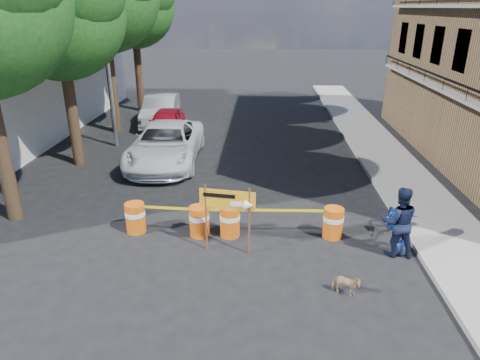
# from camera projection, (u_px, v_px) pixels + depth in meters

# --- Properties ---
(ground) EXTENTS (120.00, 120.00, 0.00)m
(ground) POSITION_uv_depth(u_px,v_px,m) (228.00, 259.00, 11.20)
(ground) COLOR black
(ground) RESTS_ON ground
(sidewalk_east) EXTENTS (2.40, 40.00, 0.15)m
(sidewalk_east) POSITION_uv_depth(u_px,v_px,m) (400.00, 176.00, 16.44)
(sidewalk_east) COLOR gray
(sidewalk_east) RESTS_ON ground
(tree_mid_a) EXTENTS (5.25, 5.00, 8.68)m
(tree_mid_a) POSITION_uv_depth(u_px,v_px,m) (58.00, 10.00, 15.74)
(tree_mid_a) COLOR #332316
(tree_mid_a) RESTS_ON ground
(tree_far) EXTENTS (5.04, 4.80, 8.84)m
(tree_far) POSITION_uv_depth(u_px,v_px,m) (134.00, 5.00, 24.91)
(tree_far) COLOR #332316
(tree_far) RESTS_ON ground
(streetlamp) EXTENTS (1.25, 0.18, 8.00)m
(streetlamp) POSITION_uv_depth(u_px,v_px,m) (108.00, 50.00, 18.62)
(streetlamp) COLOR gray
(streetlamp) RESTS_ON ground
(barrel_far_left) EXTENTS (0.58, 0.58, 0.90)m
(barrel_far_left) POSITION_uv_depth(u_px,v_px,m) (135.00, 217.00, 12.38)
(barrel_far_left) COLOR #DD4D0D
(barrel_far_left) RESTS_ON ground
(barrel_mid_left) EXTENTS (0.58, 0.58, 0.90)m
(barrel_mid_left) POSITION_uv_depth(u_px,v_px,m) (199.00, 221.00, 12.18)
(barrel_mid_left) COLOR #DD4D0D
(barrel_mid_left) RESTS_ON ground
(barrel_mid_right) EXTENTS (0.58, 0.58, 0.90)m
(barrel_mid_right) POSITION_uv_depth(u_px,v_px,m) (230.00, 221.00, 12.17)
(barrel_mid_right) COLOR #DD4D0D
(barrel_mid_right) RESTS_ON ground
(barrel_far_right) EXTENTS (0.58, 0.58, 0.90)m
(barrel_far_right) POSITION_uv_depth(u_px,v_px,m) (333.00, 222.00, 12.09)
(barrel_far_right) COLOR #DD4D0D
(barrel_far_right) RESTS_ON ground
(detour_sign) EXTENTS (1.47, 0.39, 1.90)m
(detour_sign) POSITION_uv_depth(u_px,v_px,m) (235.00, 205.00, 10.97)
(detour_sign) COLOR #592D19
(detour_sign) RESTS_ON ground
(pedestrian) EXTENTS (0.98, 0.78, 1.93)m
(pedestrian) POSITION_uv_depth(u_px,v_px,m) (399.00, 222.00, 11.05)
(pedestrian) COLOR black
(pedestrian) RESTS_ON ground
(bicycle) EXTENTS (0.81, 1.14, 2.06)m
(bicycle) POSITION_uv_depth(u_px,v_px,m) (399.00, 207.00, 11.71)
(bicycle) COLOR #123096
(bicycle) RESTS_ON ground
(dog) EXTENTS (0.71, 0.50, 0.55)m
(dog) POSITION_uv_depth(u_px,v_px,m) (346.00, 285.00, 9.69)
(dog) COLOR tan
(dog) RESTS_ON ground
(suv_white) EXTENTS (2.84, 5.92, 1.63)m
(suv_white) POSITION_uv_depth(u_px,v_px,m) (166.00, 144.00, 17.81)
(suv_white) COLOR white
(suv_white) RESTS_ON ground
(sedan_red) EXTENTS (1.64, 3.91, 1.32)m
(sedan_red) POSITION_uv_depth(u_px,v_px,m) (166.00, 122.00, 21.81)
(sedan_red) COLOR #A50D1F
(sedan_red) RESTS_ON ground
(sedan_silver) EXTENTS (2.08, 4.98, 1.60)m
(sedan_silver) POSITION_uv_depth(u_px,v_px,m) (161.00, 110.00, 23.82)
(sedan_silver) COLOR #ABAEB3
(sedan_silver) RESTS_ON ground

